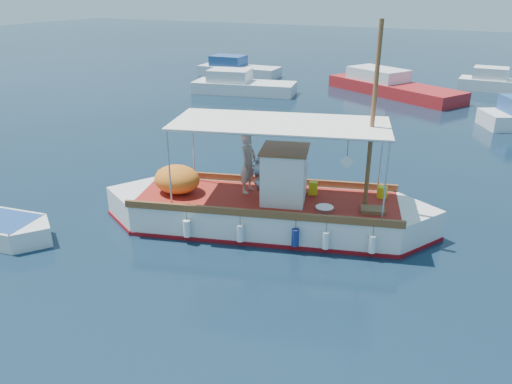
% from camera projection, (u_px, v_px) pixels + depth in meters
% --- Properties ---
extents(ground, '(160.00, 160.00, 0.00)m').
position_uv_depth(ground, '(270.00, 237.00, 14.85)').
color(ground, black).
rests_on(ground, ground).
extents(fishing_caique, '(10.05, 4.79, 6.37)m').
position_uv_depth(fishing_caique, '(265.00, 210.00, 15.30)').
color(fishing_caique, white).
rests_on(fishing_caique, ground).
extents(bg_boat_nw, '(7.30, 3.74, 1.80)m').
position_uv_depth(bg_boat_nw, '(241.00, 86.00, 34.36)').
color(bg_boat_nw, silver).
rests_on(bg_boat_nw, ground).
extents(bg_boat_n, '(9.98, 7.27, 1.80)m').
position_uv_depth(bg_boat_n, '(390.00, 87.00, 34.14)').
color(bg_boat_n, '#A41B1D').
rests_on(bg_boat_n, ground).
extents(bg_boat_far_w, '(6.72, 2.58, 1.80)m').
position_uv_depth(bg_boat_far_w, '(237.00, 70.00, 40.99)').
color(bg_boat_far_w, silver).
rests_on(bg_boat_far_w, ground).
extents(bg_boat_far_n, '(5.67, 2.15, 1.80)m').
position_uv_depth(bg_boat_far_n, '(499.00, 84.00, 35.17)').
color(bg_boat_far_n, silver).
rests_on(bg_boat_far_n, ground).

